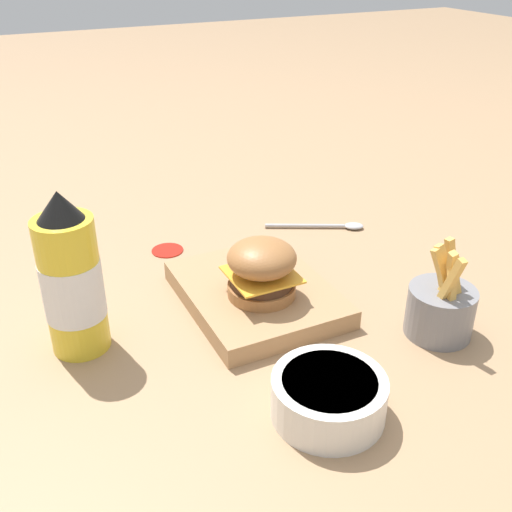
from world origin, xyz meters
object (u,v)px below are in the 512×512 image
at_px(serving_board, 256,294).
at_px(fries_basket, 441,308).
at_px(ketchup_bottle, 72,281).
at_px(spoon, 332,226).
at_px(side_bowl, 329,396).
at_px(burger, 262,268).

distance_m(serving_board, fries_basket, 0.27).
bearing_deg(ketchup_bottle, spoon, -72.12).
xyz_separation_m(ketchup_bottle, side_bowl, (-0.26, -0.23, -0.07)).
xyz_separation_m(serving_board, fries_basket, (-0.18, -0.20, 0.03)).
distance_m(fries_basket, side_bowl, 0.24).
bearing_deg(serving_board, ketchup_bottle, 88.54).
bearing_deg(ketchup_bottle, serving_board, -91.46).
bearing_deg(fries_basket, burger, 52.24).
relative_size(ketchup_bottle, side_bowl, 1.70).
distance_m(side_bowl, spoon, 0.50).
relative_size(serving_board, spoon, 1.47).
relative_size(serving_board, fries_basket, 1.87).
relative_size(serving_board, ketchup_bottle, 1.13).
xyz_separation_m(burger, ketchup_bottle, (0.03, 0.26, 0.03)).
bearing_deg(serving_board, side_bowl, 173.31).
distance_m(fries_basket, spoon, 0.36).
bearing_deg(spoon, fries_basket, -71.03).
distance_m(burger, spoon, 0.32).
xyz_separation_m(serving_board, burger, (-0.03, 0.00, 0.06)).
distance_m(serving_board, spoon, 0.30).
bearing_deg(fries_basket, side_bowl, 107.55).
relative_size(burger, ketchup_bottle, 0.44).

